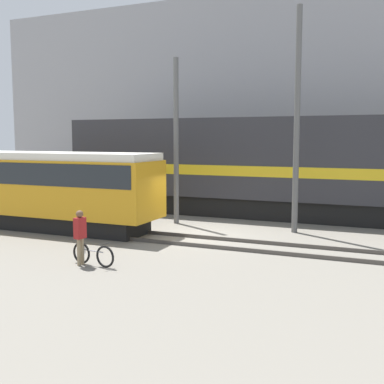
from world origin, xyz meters
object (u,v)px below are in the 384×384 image
(bicycle, at_px, (93,255))
(person, at_px, (80,232))
(streetcar, at_px, (52,186))
(utility_pole_center, at_px, (297,121))
(freight_locomotive, at_px, (260,165))
(utility_pole_left, at_px, (176,142))

(bicycle, distance_m, person, 0.81)
(person, bearing_deg, streetcar, 136.76)
(utility_pole_center, bearing_deg, freight_locomotive, 125.41)
(utility_pole_left, bearing_deg, freight_locomotive, 48.98)
(freight_locomotive, relative_size, bicycle, 12.37)
(utility_pole_left, distance_m, utility_pole_center, 5.55)
(utility_pole_left, xyz_separation_m, utility_pole_center, (5.48, 0.00, 0.86))
(streetcar, bearing_deg, bicycle, -40.30)
(utility_pole_center, bearing_deg, bicycle, -120.92)
(utility_pole_left, bearing_deg, bicycle, -84.07)
(freight_locomotive, xyz_separation_m, streetcar, (-7.32, -6.94, -0.67))
(utility_pole_left, bearing_deg, person, -86.97)
(freight_locomotive, xyz_separation_m, utility_pole_left, (-3.02, -3.47, 1.19))
(freight_locomotive, xyz_separation_m, utility_pole_center, (2.47, -3.47, 2.05))
(streetcar, height_order, person, streetcar)
(bicycle, xyz_separation_m, utility_pole_left, (-0.81, 7.80, 3.43))
(bicycle, distance_m, utility_pole_center, 10.05)
(utility_pole_center, bearing_deg, person, -122.65)
(bicycle, height_order, utility_pole_center, utility_pole_center)
(streetcar, bearing_deg, utility_pole_left, 38.89)
(freight_locomotive, bearing_deg, utility_pole_left, -131.02)
(streetcar, relative_size, utility_pole_left, 1.29)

